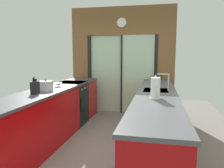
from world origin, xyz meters
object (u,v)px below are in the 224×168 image
kettle (157,77)px  soap_bottle (155,90)px  knife_block (35,88)px  stock_pot (46,86)px  mixing_bowl (58,85)px  paper_towel_roll (155,88)px  oven_range (72,103)px

kettle → soap_bottle: (-0.00, -2.07, 0.02)m
knife_block → soap_bottle: bearing=5.2°
knife_block → stock_pot: knife_block is taller
mixing_bowl → paper_towel_roll: paper_towel_roll is taller
mixing_bowl → stock_pot: stock_pot is taller
stock_pot → soap_bottle: size_ratio=1.07×
soap_bottle → paper_towel_roll: bearing=-90.0°
kettle → soap_bottle: size_ratio=1.03×
stock_pot → knife_block: bearing=-90.0°
knife_block → stock_pot: size_ratio=1.08×
stock_pot → paper_towel_roll: (1.78, -0.32, 0.06)m
soap_bottle → mixing_bowl: bearing=160.9°
stock_pot → soap_bottle: soap_bottle is taller
kettle → paper_towel_roll: paper_towel_roll is taller
mixing_bowl → soap_bottle: size_ratio=0.64×
knife_block → oven_range: bearing=90.7°
mixing_bowl → knife_block: 0.78m
paper_towel_roll → oven_range: bearing=141.0°
oven_range → mixing_bowl: mixing_bowl is taller
oven_range → knife_block: bearing=-89.3°
oven_range → stock_pot: bearing=-89.1°
kettle → oven_range: bearing=-156.5°
oven_range → stock_pot: size_ratio=3.72×
stock_pot → kettle: bearing=47.1°
knife_block → soap_bottle: knife_block is taller
mixing_bowl → stock_pot: (0.00, -0.46, 0.04)m
oven_range → paper_towel_roll: paper_towel_roll is taller
mixing_bowl → kettle: size_ratio=0.62×
mixing_bowl → stock_pot: size_ratio=0.60×
oven_range → stock_pot: 1.26m
mixing_bowl → paper_towel_roll: size_ratio=0.47×
stock_pot → paper_towel_roll: size_ratio=0.78×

